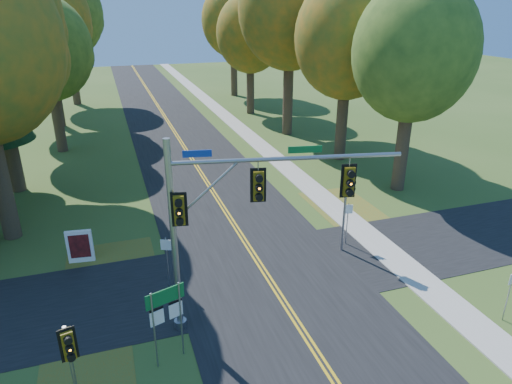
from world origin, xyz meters
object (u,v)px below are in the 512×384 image
object	(u,v)px
traffic_mast	(231,211)
route_sign_cluster	(166,310)
east_signal_pole	(349,190)
info_kiosk	(80,246)

from	to	relation	value
traffic_mast	route_sign_cluster	world-z (taller)	traffic_mast
traffic_mast	east_signal_pole	size ratio (longest dim) A/B	1.86
info_kiosk	route_sign_cluster	bearing A→B (deg)	-61.75
traffic_mast	east_signal_pole	bearing A→B (deg)	38.95
traffic_mast	east_signal_pole	xyz separation A→B (m)	(6.54, 3.48, -1.45)
route_sign_cluster	info_kiosk	distance (m)	8.30
info_kiosk	east_signal_pole	bearing A→B (deg)	-7.00
route_sign_cluster	east_signal_pole	bearing A→B (deg)	8.34
traffic_mast	info_kiosk	size ratio (longest dim) A/B	4.90
east_signal_pole	route_sign_cluster	distance (m)	10.25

